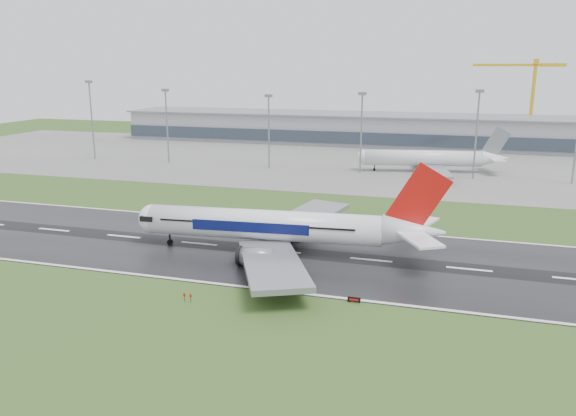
% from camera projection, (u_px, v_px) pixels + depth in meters
% --- Properties ---
extents(ground, '(520.00, 520.00, 0.00)m').
position_uv_depth(ground, '(199.00, 244.00, 130.87)').
color(ground, '#2D4A1B').
rests_on(ground, ground).
extents(runway, '(400.00, 45.00, 0.10)m').
position_uv_depth(runway, '(199.00, 244.00, 130.86)').
color(runway, black).
rests_on(runway, ground).
extents(apron, '(400.00, 130.00, 0.08)m').
position_uv_depth(apron, '(322.00, 160.00, 247.07)').
color(apron, slate).
rests_on(apron, ground).
extents(terminal, '(240.00, 36.00, 15.00)m').
position_uv_depth(terminal, '(347.00, 129.00, 301.03)').
color(terminal, gray).
rests_on(terminal, ground).
extents(main_airliner, '(73.80, 70.84, 20.17)m').
position_uv_depth(main_airliner, '(285.00, 208.00, 122.47)').
color(main_airliner, white).
rests_on(main_airliner, runway).
extents(parked_airliner, '(67.65, 64.41, 17.19)m').
position_uv_depth(parked_airliner, '(429.00, 150.00, 217.80)').
color(parked_airliner, silver).
rests_on(parked_airliner, apron).
extents(tower_crane, '(44.23, 4.49, 43.65)m').
position_uv_depth(tower_crane, '(532.00, 103.00, 286.18)').
color(tower_crane, gold).
rests_on(tower_crane, ground).
extents(runway_sign, '(2.26, 0.99, 1.04)m').
position_uv_depth(runway_sign, '(354.00, 300.00, 98.23)').
color(runway_sign, black).
rests_on(runway_sign, ground).
extents(floodmast_0, '(0.64, 0.64, 32.99)m').
position_uv_depth(floodmast_0, '(92.00, 122.00, 246.70)').
color(floodmast_0, gray).
rests_on(floodmast_0, ground).
extents(floodmast_1, '(0.64, 0.64, 29.85)m').
position_uv_depth(floodmast_1, '(167.00, 128.00, 237.02)').
color(floodmast_1, gray).
rests_on(floodmast_1, ground).
extents(floodmast_2, '(0.64, 0.64, 28.21)m').
position_uv_depth(floodmast_2, '(269.00, 133.00, 224.79)').
color(floodmast_2, gray).
rests_on(floodmast_2, ground).
extents(floodmast_3, '(0.64, 0.64, 29.51)m').
position_uv_depth(floodmast_3, '(361.00, 135.00, 214.43)').
color(floodmast_3, gray).
rests_on(floodmast_3, ground).
extents(floodmast_4, '(0.64, 0.64, 30.96)m').
position_uv_depth(floodmast_4, '(476.00, 137.00, 202.79)').
color(floodmast_4, gray).
rests_on(floodmast_4, ground).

